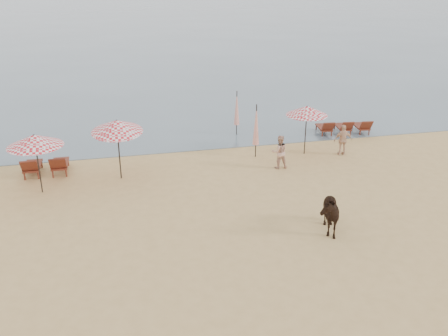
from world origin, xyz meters
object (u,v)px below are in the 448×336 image
object	(u,v)px
umbrella_open_left_b	(117,126)
umbrella_open_right	(307,111)
lounger_cluster_left	(46,165)
umbrella_open_left_a	(35,141)
lounger_cluster_right	(344,127)
umbrella_closed_left	(256,125)
umbrella_closed_right	(237,108)
beachgoer_right_a	(279,152)
beachgoer_right_b	(343,140)
cow	(327,211)

from	to	relation	value
umbrella_open_left_b	umbrella_open_right	xyz separation A→B (m)	(8.61, 1.02, -0.19)
lounger_cluster_left	umbrella_open_left_a	distance (m)	2.50
lounger_cluster_right	umbrella_closed_left	bearing A→B (deg)	-151.59
lounger_cluster_left	umbrella_open_right	xyz separation A→B (m)	(11.71, -0.08, 1.67)
lounger_cluster_right	umbrella_closed_right	distance (m)	5.78
umbrella_closed_right	beachgoer_right_a	distance (m)	4.90
umbrella_open_left_b	beachgoer_right_b	xyz separation A→B (m)	(10.30, 0.50, -1.57)
umbrella_open_left_a	cow	size ratio (longest dim) A/B	1.41
lounger_cluster_right	beachgoer_right_a	world-z (taller)	beachgoer_right_a
beachgoer_right_a	umbrella_closed_left	bearing A→B (deg)	-65.31
umbrella_open_left_a	beachgoer_right_b	world-z (taller)	umbrella_open_left_a
lounger_cluster_left	cow	bearing A→B (deg)	-36.06
umbrella_open_right	cow	bearing A→B (deg)	-81.27
umbrella_closed_right	cow	distance (m)	10.51
umbrella_open_left_b	cow	distance (m)	9.10
umbrella_closed_left	cow	bearing A→B (deg)	-87.10
lounger_cluster_left	umbrella_closed_left	distance (m)	9.39
cow	beachgoer_right_a	world-z (taller)	beachgoer_right_a
lounger_cluster_left	umbrella_open_left_a	xyz separation A→B (m)	(-0.00, -1.81, 1.72)
lounger_cluster_right	umbrella_open_left_b	bearing A→B (deg)	-157.40
umbrella_open_left_a	beachgoer_right_b	size ratio (longest dim) A/B	1.64
umbrella_open_right	beachgoer_right_b	distance (m)	2.24
cow	umbrella_open_left_a	bearing A→B (deg)	164.12
umbrella_open_left_b	beachgoer_right_a	world-z (taller)	umbrella_open_left_b
umbrella_closed_right	beachgoer_right_b	distance (m)	5.75
umbrella_open_left_b	umbrella_closed_right	bearing A→B (deg)	41.97
umbrella_open_left_a	umbrella_open_right	world-z (taller)	umbrella_open_left_a
umbrella_open_left_a	cow	distance (m)	11.17
cow	umbrella_open_left_b	bearing A→B (deg)	150.41
lounger_cluster_left	cow	size ratio (longest dim) A/B	1.05
umbrella_open_left_b	cow	size ratio (longest dim) A/B	1.55
umbrella_open_right	beachgoer_right_b	size ratio (longest dim) A/B	1.60
umbrella_closed_right	cow	bearing A→B (deg)	-87.54
lounger_cluster_left	umbrella_open_left_b	bearing A→B (deg)	-19.12
umbrella_closed_left	beachgoer_right_a	bearing A→B (deg)	-67.48
cow	lounger_cluster_right	bearing A→B (deg)	74.38
umbrella_open_left_b	lounger_cluster_right	bearing A→B (deg)	22.11
umbrella_open_left_b	cow	xyz separation A→B (m)	(6.59, -6.06, -1.58)
beachgoer_right_a	beachgoer_right_b	size ratio (longest dim) A/B	1.02
umbrella_open_left_a	umbrella_open_left_b	bearing A→B (deg)	7.06
umbrella_open_right	lounger_cluster_left	bearing A→B (deg)	-155.78
umbrella_open_left_a	umbrella_closed_left	distance (m)	9.53
beachgoer_right_a	beachgoer_right_b	distance (m)	3.55
umbrella_closed_right	umbrella_open_right	bearing A→B (deg)	-54.00
umbrella_closed_left	beachgoer_right_a	xyz separation A→B (m)	(0.63, -1.53, -0.80)
umbrella_open_right	umbrella_closed_left	xyz separation A→B (m)	(-2.38, 0.13, -0.56)
umbrella_open_left_a	beachgoer_right_b	distance (m)	13.53
lounger_cluster_left	beachgoer_right_a	bearing A→B (deg)	-8.06
lounger_cluster_left	beachgoer_right_a	world-z (taller)	beachgoer_right_a
umbrella_open_left_b	umbrella_open_right	size ratio (longest dim) A/B	1.13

